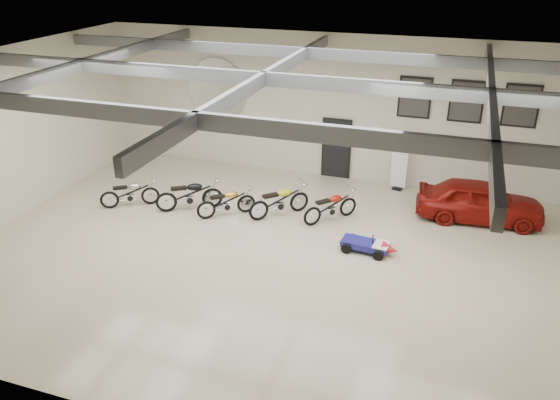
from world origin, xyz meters
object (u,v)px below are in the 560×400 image
(go_kart, at_px, (370,243))
(vintage_car, at_px, (480,201))
(banner_stand, at_px, (400,162))
(motorcycle_silver, at_px, (130,193))
(motorcycle_black, at_px, (189,194))
(motorcycle_gold, at_px, (226,202))
(motorcycle_yellow, at_px, (279,200))
(motorcycle_red, at_px, (331,206))

(go_kart, bearing_deg, vintage_car, 53.07)
(banner_stand, distance_m, vintage_car, 3.03)
(motorcycle_silver, xyz_separation_m, motorcycle_black, (1.90, 0.38, 0.06))
(motorcycle_black, bearing_deg, motorcycle_gold, -32.25)
(motorcycle_yellow, bearing_deg, motorcycle_silver, 145.17)
(motorcycle_gold, bearing_deg, banner_stand, -1.70)
(banner_stand, bearing_deg, motorcycle_red, -108.44)
(motorcycle_yellow, distance_m, motorcycle_red, 1.58)
(motorcycle_red, distance_m, go_kart, 2.12)
(banner_stand, height_order, motorcycle_yellow, banner_stand)
(motorcycle_black, bearing_deg, go_kart, -39.65)
(motorcycle_silver, relative_size, motorcycle_yellow, 0.91)
(motorcycle_black, xyz_separation_m, go_kart, (5.84, -0.83, -0.25))
(banner_stand, xyz_separation_m, motorcycle_yellow, (-3.18, -3.15, -0.49))
(motorcycle_gold, bearing_deg, vintage_car, -23.07)
(motorcycle_yellow, relative_size, motorcycle_red, 1.07)
(banner_stand, bearing_deg, motorcycle_gold, -132.06)
(banner_stand, distance_m, motorcycle_silver, 8.87)
(banner_stand, height_order, motorcycle_red, banner_stand)
(motorcycle_black, relative_size, motorcycle_gold, 1.13)
(vintage_car, bearing_deg, motorcycle_gold, 101.96)
(motorcycle_black, relative_size, motorcycle_red, 1.10)
(motorcycle_yellow, bearing_deg, motorcycle_red, -38.79)
(motorcycle_black, height_order, motorcycle_red, motorcycle_black)
(motorcycle_black, height_order, motorcycle_gold, motorcycle_black)
(motorcycle_yellow, xyz_separation_m, motorcycle_red, (1.56, 0.18, -0.03))
(motorcycle_red, bearing_deg, banner_stand, 13.13)
(vintage_car, bearing_deg, motorcycle_yellow, 101.43)
(motorcycle_black, bearing_deg, motorcycle_yellow, -21.52)
(banner_stand, relative_size, motorcycle_gold, 1.11)
(motorcycle_yellow, xyz_separation_m, vintage_car, (5.79, 1.65, 0.11))
(motorcycle_gold, bearing_deg, motorcycle_yellow, -21.13)
(motorcycle_black, bearing_deg, motorcycle_red, -22.73)
(motorcycle_silver, relative_size, vintage_car, 0.49)
(motorcycle_red, xyz_separation_m, vintage_car, (4.22, 1.47, 0.15))
(go_kart, bearing_deg, motorcycle_silver, -177.51)
(motorcycle_silver, xyz_separation_m, motorcycle_gold, (3.17, 0.37, 0.00))
(motorcycle_black, height_order, motorcycle_yellow, motorcycle_black)
(motorcycle_black, xyz_separation_m, vintage_car, (8.59, 2.15, 0.10))
(banner_stand, bearing_deg, vintage_car, -19.80)
(motorcycle_gold, bearing_deg, motorcycle_black, 139.80)
(banner_stand, relative_size, motorcycle_red, 1.09)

